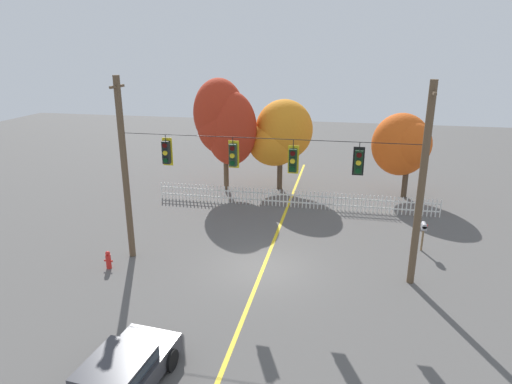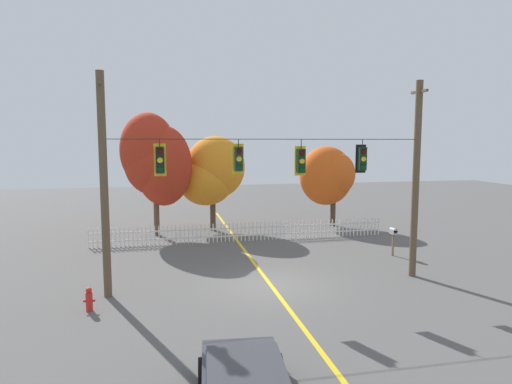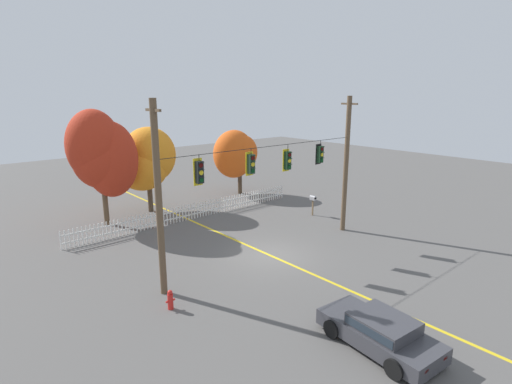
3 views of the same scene
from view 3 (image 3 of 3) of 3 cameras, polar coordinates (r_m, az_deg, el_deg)
The scene contains 14 objects.
ground at distance 21.00m, azimuth 1.99°, elevation -8.98°, with size 80.00×80.00×0.00m, color #565451.
lane_centerline_stripe at distance 21.00m, azimuth 1.99°, elevation -8.97°, with size 0.16×36.00×0.01m, color gold.
signal_support_span at distance 19.76m, azimuth 2.09°, elevation 1.94°, with size 12.40×1.10×8.00m.
traffic_signal_southbound_primary at distance 17.12m, azimuth -8.05°, elevation 2.81°, with size 0.43×0.38×1.33m.
traffic_signal_westbound_side at distance 18.78m, azimuth -0.72°, elevation 4.01°, with size 0.43×0.38×1.29m.
traffic_signal_northbound_secondary at distance 20.42m, azimuth 4.50°, elevation 4.50°, with size 0.43×0.38×1.39m.
traffic_signal_northbound_primary at distance 22.25m, azimuth 9.08°, elevation 5.31°, with size 0.43×0.38×1.33m.
white_picket_fence at distance 26.92m, azimuth -8.95°, elevation -2.71°, with size 16.53×0.06×1.05m.
autumn_maple_near_fence at distance 26.17m, azimuth -21.06°, elevation 5.02°, with size 4.11×3.31×7.25m.
autumn_maple_mid at distance 28.65m, azimuth -15.31°, elevation 4.34°, with size 4.19×3.50×5.91m.
autumn_oak_far_east at distance 32.52m, azimuth -2.80°, elevation 5.46°, with size 3.55×3.12×5.26m.
parked_car at distance 14.49m, azimuth 17.22°, elevation -18.34°, with size 2.23×4.20×1.15m.
fire_hydrant at distance 16.42m, azimuth -12.08°, elevation -14.74°, with size 0.38×0.22×0.80m.
roadside_mailbox at distance 27.47m, azimuth 8.10°, elevation -1.03°, with size 0.25×0.44×1.39m.
Camera 3 is at (-13.18, -14.13, 8.22)m, focal length 28.16 mm.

